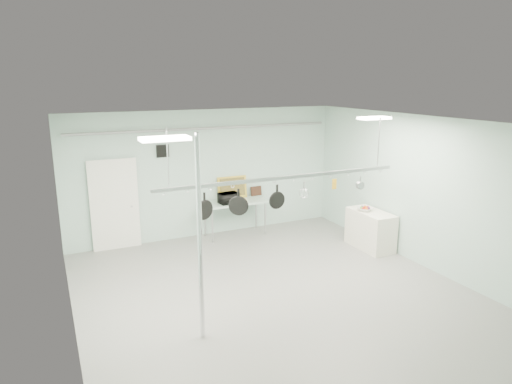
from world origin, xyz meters
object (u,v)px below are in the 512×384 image
skillet_left (205,206)px  skillet_mid (238,202)px  pot_rack (284,176)px  fruit_bowl (365,209)px  skillet_right (277,197)px  chrome_pole (200,240)px  microwave (229,198)px  coffee_canister (237,198)px  prep_table (235,204)px  side_cabinet (370,230)px

skillet_left → skillet_mid: (0.62, 0.00, -0.01)m
pot_rack → fruit_bowl: size_ratio=13.86×
fruit_bowl → skillet_right: 3.35m
pot_rack → skillet_left: bearing=180.0°
pot_rack → chrome_pole: bearing=-154.7°
microwave → coffee_canister: bearing=-177.4°
fruit_bowl → coffee_canister: bearing=140.5°
prep_table → coffee_canister: coffee_canister is taller
fruit_bowl → skillet_right: size_ratio=0.76×
prep_table → fruit_bowl: size_ratio=4.62×
microwave → skillet_left: 3.70m
skillet_mid → skillet_right: 0.75m
chrome_pole → fruit_bowl: 5.24m
coffee_canister → side_cabinet: bearing=-39.8°
prep_table → skillet_right: bearing=-99.3°
chrome_pole → skillet_left: 1.01m
skillet_right → side_cabinet: bearing=17.4°
chrome_pole → prep_table: 4.85m
coffee_canister → microwave: bearing=-171.5°
chrome_pole → prep_table: size_ratio=2.00×
chrome_pole → coffee_canister: (2.31, 4.12, -0.59)m
side_cabinet → skillet_right: (-3.09, -1.10, 1.41)m
side_cabinet → pot_rack: 3.62m
fruit_bowl → skillet_mid: bearing=-162.0°
pot_rack → coffee_canister: size_ratio=23.45×
side_cabinet → coffee_canister: coffee_canister is taller
side_cabinet → skillet_mid: (-3.84, -1.10, 1.40)m
chrome_pole → pot_rack: bearing=25.3°
skillet_right → fruit_bowl: bearing=20.0°
skillet_right → pot_rack: bearing=-2.2°
prep_table → side_cabinet: 3.39m
prep_table → skillet_left: (-1.91, -3.30, 1.03)m
side_cabinet → skillet_right: 3.57m
fruit_bowl → skillet_right: skillet_right is taller
coffee_canister → skillet_right: skillet_right is taller
chrome_pole → microwave: 4.62m
side_cabinet → microwave: microwave is taller
pot_rack → fruit_bowl: 3.35m
chrome_pole → fruit_bowl: size_ratio=9.24×
pot_rack → skillet_right: bearing=180.0°
microwave → skillet_left: size_ratio=1.06×
pot_rack → fruit_bowl: pot_rack is taller
microwave → fruit_bowl: 3.31m
side_cabinet → fruit_bowl: 0.52m
microwave → skillet_mid: (-1.08, -3.18, 0.81)m
skillet_right → chrome_pole: bearing=-155.1°
chrome_pole → side_cabinet: size_ratio=2.67×
fruit_bowl → chrome_pole: bearing=-156.0°
fruit_bowl → microwave: bearing=143.5°
microwave → skillet_right: bearing=78.3°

